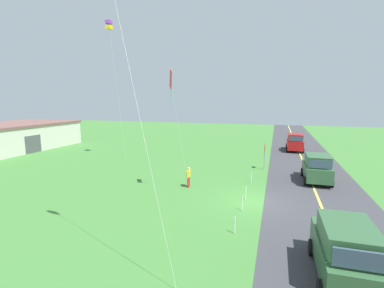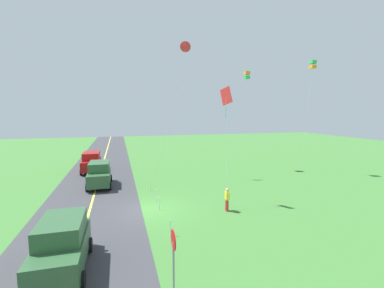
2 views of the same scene
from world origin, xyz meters
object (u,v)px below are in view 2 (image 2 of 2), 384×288
stop_sign (173,250)px  person_adult_near (227,199)px  car_parked_west_near (99,174)px  kite_yellow_high (313,65)px  car_parked_west_far (91,162)px  car_suv_foreground (62,245)px  kite_red_low (226,98)px  kite_green_far (247,76)px  kite_pink_drift (185,47)px

stop_sign → person_adult_near: size_ratio=1.60×
car_parked_west_near → kite_yellow_high: kite_yellow_high is taller
car_parked_west_far → kite_yellow_high: bearing=74.0°
car_suv_foreground → person_adult_near: (-4.55, 9.56, -0.29)m
kite_red_low → kite_green_far: size_ratio=0.75×
car_suv_foreground → kite_green_far: bearing=134.7°
car_suv_foreground → kite_pink_drift: kite_pink_drift is taller
car_parked_west_far → car_parked_west_near: bearing=11.0°
car_suv_foreground → car_parked_west_near: size_ratio=1.00×
kite_red_low → car_parked_west_near: bearing=-126.6°
stop_sign → person_adult_near: bearing=144.5°
car_suv_foreground → kite_red_low: (-6.44, 10.17, 6.69)m
car_parked_west_near → kite_yellow_high: (0.25, 22.50, 10.80)m
person_adult_near → car_suv_foreground: bearing=136.2°
car_suv_foreground → kite_yellow_high: (-13.24, 23.17, 10.80)m
car_parked_west_near → stop_sign: bearing=12.4°
car_parked_west_near → kite_pink_drift: 15.18m
stop_sign → kite_green_far: bearing=147.0°
person_adult_near → kite_red_low: 7.25m
stop_sign → kite_red_low: (-9.29, 5.90, 6.04)m
car_parked_west_far → person_adult_near: (15.49, 10.16, -0.29)m
stop_sign → kite_red_low: 12.55m
person_adult_near → kite_yellow_high: bearing=-36.8°
person_adult_near → kite_red_low: (-1.89, 0.62, 6.98)m
stop_sign → kite_yellow_high: size_ratio=0.21×
person_adult_near → kite_green_far: (-12.55, 7.70, 10.24)m
car_parked_west_near → car_parked_west_far: 6.69m
kite_yellow_high → stop_sign: bearing=-49.6°
car_parked_west_far → kite_green_far: (2.95, 17.86, 9.95)m
car_parked_west_near → car_parked_west_far: bearing=-169.0°
car_parked_west_far → kite_yellow_high: size_ratio=0.35×
stop_sign → kite_pink_drift: (-18.32, 5.10, 11.63)m
stop_sign → kite_pink_drift: bearing=164.4°
car_parked_west_near → kite_green_far: (-3.61, 16.58, 9.95)m
car_suv_foreground → kite_red_low: 13.77m
stop_sign → car_suv_foreground: bearing=-123.7°
kite_red_low → kite_pink_drift: size_ratio=0.62×
kite_yellow_high → person_adult_near: bearing=-57.5°
kite_yellow_high → kite_green_far: bearing=-123.1°
kite_pink_drift → car_suv_foreground: bearing=-31.2°
car_parked_west_far → stop_sign: 23.42m
car_suv_foreground → kite_pink_drift: (-15.47, 9.38, 12.28)m
car_suv_foreground → stop_sign: (2.85, 4.28, 0.65)m
car_parked_west_far → kite_green_far: 20.65m
kite_pink_drift → person_adult_near: bearing=0.9°
kite_red_low → person_adult_near: bearing=-18.1°
kite_red_low → stop_sign: bearing=-32.4°
stop_sign → kite_pink_drift: size_ratio=0.18×
car_parked_west_near → stop_sign: 16.74m
kite_red_low → car_suv_foreground: bearing=-57.7°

